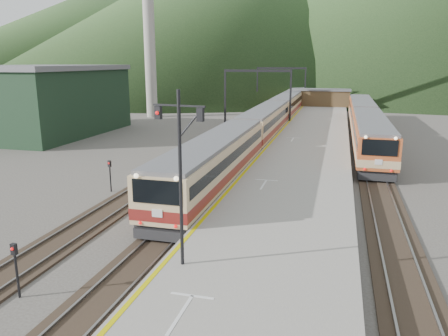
# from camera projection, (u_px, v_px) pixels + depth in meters

# --- Properties ---
(track_main) EXTENTS (2.60, 200.00, 0.23)m
(track_main) POSITION_uv_depth(u_px,v_px,m) (257.00, 146.00, 47.36)
(track_main) COLOR black
(track_main) RESTS_ON ground
(track_far) EXTENTS (2.60, 200.00, 0.23)m
(track_far) POSITION_uv_depth(u_px,v_px,m) (213.00, 144.00, 48.60)
(track_far) COLOR black
(track_far) RESTS_ON ground
(track_second) EXTENTS (2.60, 200.00, 0.23)m
(track_second) POSITION_uv_depth(u_px,v_px,m) (368.00, 152.00, 44.51)
(track_second) COLOR black
(track_second) RESTS_ON ground
(platform) EXTENTS (8.00, 100.00, 1.00)m
(platform) POSITION_uv_depth(u_px,v_px,m) (308.00, 149.00, 43.99)
(platform) COLOR gray
(platform) RESTS_ON ground
(gantry_near) EXTENTS (9.55, 0.25, 8.00)m
(gantry_near) POSITION_uv_depth(u_px,v_px,m) (257.00, 87.00, 60.85)
(gantry_near) COLOR black
(gantry_near) RESTS_ON ground
(gantry_far) EXTENTS (9.55, 0.25, 8.00)m
(gantry_far) POSITION_uv_depth(u_px,v_px,m) (281.00, 80.00, 84.33)
(gantry_far) COLOR black
(gantry_far) RESTS_ON ground
(warehouse) EXTENTS (14.50, 20.50, 8.60)m
(warehouse) POSITION_uv_depth(u_px,v_px,m) (43.00, 100.00, 55.18)
(warehouse) COLOR black
(warehouse) RESTS_ON ground
(smokestack) EXTENTS (1.80, 1.80, 30.00)m
(smokestack) POSITION_uv_depth(u_px,v_px,m) (149.00, 23.00, 69.94)
(smokestack) COLOR #9E998E
(smokestack) RESTS_ON ground
(station_shed) EXTENTS (9.40, 4.40, 3.10)m
(station_shed) POSITION_uv_depth(u_px,v_px,m) (324.00, 97.00, 81.07)
(station_shed) COLOR #4D3921
(station_shed) RESTS_ON platform
(hill_a) EXTENTS (180.00, 180.00, 60.00)m
(hill_a) POSITION_uv_depth(u_px,v_px,m) (231.00, 12.00, 191.05)
(hill_a) COLOR #243F1D
(hill_a) RESTS_ON ground
(hill_b) EXTENTS (220.00, 220.00, 75.00)m
(hill_b) POSITION_uv_depth(u_px,v_px,m) (393.00, 1.00, 209.47)
(hill_b) COLOR #243F1D
(hill_b) RESTS_ON ground
(hill_d) EXTENTS (200.00, 200.00, 55.00)m
(hill_d) POSITION_uv_depth(u_px,v_px,m) (121.00, 29.00, 258.45)
(hill_d) COLOR #243F1D
(hill_d) RESTS_ON ground
(main_train) EXTENTS (3.10, 106.38, 3.79)m
(main_train) POSITION_uv_depth(u_px,v_px,m) (287.00, 105.00, 71.49)
(main_train) COLOR tan
(main_train) RESTS_ON track_main
(second_train) EXTENTS (3.13, 42.53, 3.82)m
(second_train) POSITION_uv_depth(u_px,v_px,m) (365.00, 121.00, 52.49)
(second_train) COLOR #BB5428
(second_train) RESTS_ON track_second
(signal_mast) EXTENTS (2.19, 0.48, 7.04)m
(signal_mast) POSITION_uv_depth(u_px,v_px,m) (180.00, 162.00, 16.81)
(signal_mast) COLOR black
(signal_mast) RESTS_ON platform
(short_signal_a) EXTENTS (0.23, 0.18, 2.27)m
(short_signal_a) POSITION_uv_depth(u_px,v_px,m) (16.00, 263.00, 16.85)
(short_signal_a) COLOR black
(short_signal_a) RESTS_ON ground
(short_signal_b) EXTENTS (0.22, 0.17, 2.27)m
(short_signal_b) POSITION_uv_depth(u_px,v_px,m) (197.00, 158.00, 35.12)
(short_signal_b) COLOR black
(short_signal_b) RESTS_ON ground
(short_signal_c) EXTENTS (0.26, 0.21, 2.27)m
(short_signal_c) POSITION_uv_depth(u_px,v_px,m) (110.00, 172.00, 30.84)
(short_signal_c) COLOR black
(short_signal_c) RESTS_ON ground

